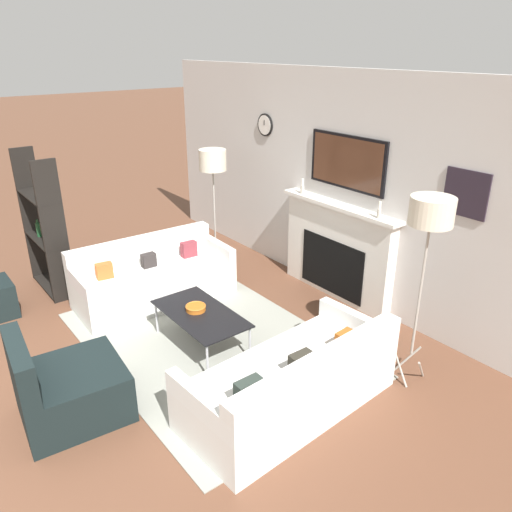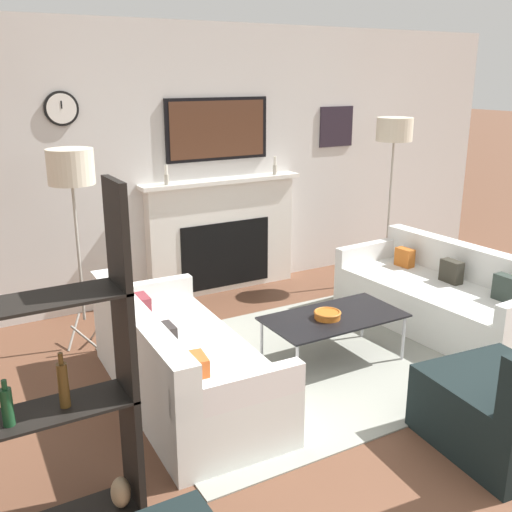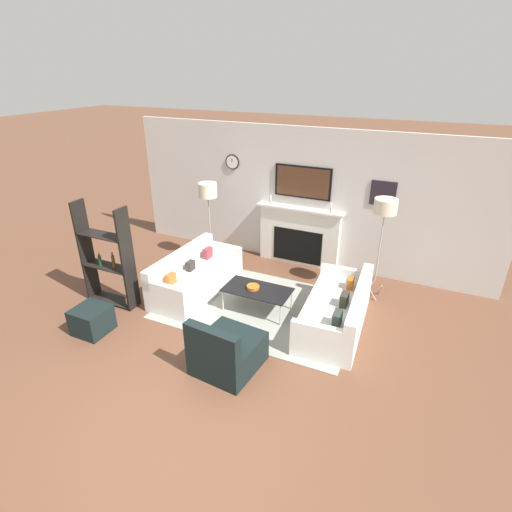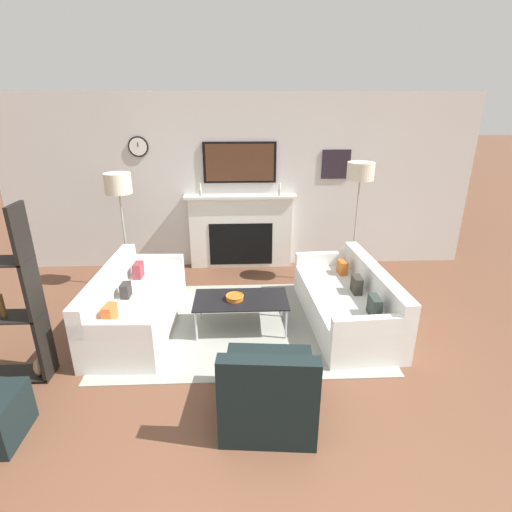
{
  "view_description": "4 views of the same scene",
  "coord_description": "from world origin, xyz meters",
  "px_view_note": "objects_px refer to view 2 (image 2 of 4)",
  "views": [
    {
      "loc": [
        3.86,
        0.03,
        2.94
      ],
      "look_at": [
        0.29,
        2.79,
        1.01
      ],
      "focal_mm": 35.0,
      "sensor_mm": 36.0,
      "label": 1
    },
    {
      "loc": [
        -2.71,
        -1.15,
        2.22
      ],
      "look_at": [
        -0.27,
        3.1,
        0.72
      ],
      "focal_mm": 42.0,
      "sensor_mm": 36.0,
      "label": 2
    },
    {
      "loc": [
        2.33,
        -2.8,
        3.7
      ],
      "look_at": [
        -0.22,
        2.69,
        0.79
      ],
      "focal_mm": 28.0,
      "sensor_mm": 36.0,
      "label": 3
    },
    {
      "loc": [
        -0.03,
        -1.87,
        2.58
      ],
      "look_at": [
        0.17,
        2.65,
        0.8
      ],
      "focal_mm": 28.0,
      "sensor_mm": 36.0,
      "label": 4
    }
  ],
  "objects_px": {
    "armchair": "(508,409)",
    "decorative_bowl": "(327,314)",
    "shelf_unit": "(37,392)",
    "floor_lamp_right": "(394,133)",
    "couch_left": "(179,364)",
    "floor_lamp_left": "(71,170)",
    "coffee_table": "(334,319)",
    "couch_right": "(443,299)"
  },
  "relations": [
    {
      "from": "coffee_table",
      "to": "floor_lamp_left",
      "type": "height_order",
      "value": "floor_lamp_left"
    },
    {
      "from": "couch_left",
      "to": "shelf_unit",
      "type": "xyz_separation_m",
      "value": [
        -1.07,
        -0.9,
        0.53
      ]
    },
    {
      "from": "couch_left",
      "to": "floor_lamp_right",
      "type": "distance_m",
      "value": 3.45
    },
    {
      "from": "couch_left",
      "to": "floor_lamp_left",
      "type": "height_order",
      "value": "floor_lamp_left"
    },
    {
      "from": "armchair",
      "to": "coffee_table",
      "type": "bearing_deg",
      "value": 98.61
    },
    {
      "from": "couch_left",
      "to": "decorative_bowl",
      "type": "distance_m",
      "value": 1.22
    },
    {
      "from": "coffee_table",
      "to": "decorative_bowl",
      "type": "xyz_separation_m",
      "value": [
        -0.07,
        -0.01,
        0.06
      ]
    },
    {
      "from": "floor_lamp_left",
      "to": "shelf_unit",
      "type": "distance_m",
      "value": 2.29
    },
    {
      "from": "decorative_bowl",
      "to": "coffee_table",
      "type": "bearing_deg",
      "value": 7.45
    },
    {
      "from": "decorative_bowl",
      "to": "shelf_unit",
      "type": "height_order",
      "value": "shelf_unit"
    },
    {
      "from": "couch_left",
      "to": "decorative_bowl",
      "type": "bearing_deg",
      "value": -5.26
    },
    {
      "from": "floor_lamp_right",
      "to": "floor_lamp_left",
      "type": "bearing_deg",
      "value": 180.0
    },
    {
      "from": "armchair",
      "to": "shelf_unit",
      "type": "relative_size",
      "value": 0.52
    },
    {
      "from": "coffee_table",
      "to": "floor_lamp_right",
      "type": "distance_m",
      "value": 2.44
    },
    {
      "from": "couch_left",
      "to": "armchair",
      "type": "xyz_separation_m",
      "value": [
        1.49,
        -1.55,
        0.0
      ]
    },
    {
      "from": "floor_lamp_left",
      "to": "couch_left",
      "type": "bearing_deg",
      "value": -72.85
    },
    {
      "from": "floor_lamp_left",
      "to": "floor_lamp_right",
      "type": "relative_size",
      "value": 0.93
    },
    {
      "from": "armchair",
      "to": "floor_lamp_left",
      "type": "relative_size",
      "value": 0.54
    },
    {
      "from": "armchair",
      "to": "decorative_bowl",
      "type": "relative_size",
      "value": 4.25
    },
    {
      "from": "couch_left",
      "to": "couch_right",
      "type": "relative_size",
      "value": 0.98
    },
    {
      "from": "couch_left",
      "to": "coffee_table",
      "type": "bearing_deg",
      "value": -4.55
    },
    {
      "from": "couch_right",
      "to": "floor_lamp_right",
      "type": "bearing_deg",
      "value": 72.83
    },
    {
      "from": "couch_left",
      "to": "coffee_table",
      "type": "xyz_separation_m",
      "value": [
        1.27,
        -0.1,
        0.11
      ]
    },
    {
      "from": "armchair",
      "to": "floor_lamp_right",
      "type": "height_order",
      "value": "floor_lamp_right"
    },
    {
      "from": "couch_right",
      "to": "shelf_unit",
      "type": "xyz_separation_m",
      "value": [
        -3.65,
        -0.9,
        0.54
      ]
    },
    {
      "from": "floor_lamp_left",
      "to": "floor_lamp_right",
      "type": "distance_m",
      "value": 3.31
    },
    {
      "from": "coffee_table",
      "to": "floor_lamp_right",
      "type": "height_order",
      "value": "floor_lamp_right"
    },
    {
      "from": "couch_right",
      "to": "couch_left",
      "type": "bearing_deg",
      "value": 179.99
    },
    {
      "from": "floor_lamp_left",
      "to": "floor_lamp_right",
      "type": "height_order",
      "value": "floor_lamp_right"
    },
    {
      "from": "floor_lamp_left",
      "to": "couch_right",
      "type": "bearing_deg",
      "value": -21.57
    },
    {
      "from": "shelf_unit",
      "to": "couch_right",
      "type": "bearing_deg",
      "value": 13.79
    },
    {
      "from": "armchair",
      "to": "shelf_unit",
      "type": "height_order",
      "value": "shelf_unit"
    },
    {
      "from": "armchair",
      "to": "decorative_bowl",
      "type": "xyz_separation_m",
      "value": [
        -0.29,
        1.44,
        0.16
      ]
    },
    {
      "from": "shelf_unit",
      "to": "floor_lamp_right",
      "type": "bearing_deg",
      "value": 27.18
    },
    {
      "from": "floor_lamp_left",
      "to": "floor_lamp_right",
      "type": "xyz_separation_m",
      "value": [
        3.3,
        0.0,
        0.13
      ]
    },
    {
      "from": "floor_lamp_right",
      "to": "shelf_unit",
      "type": "bearing_deg",
      "value": -152.82
    },
    {
      "from": "armchair",
      "to": "decorative_bowl",
      "type": "height_order",
      "value": "armchair"
    },
    {
      "from": "coffee_table",
      "to": "shelf_unit",
      "type": "xyz_separation_m",
      "value": [
        -2.34,
        -0.8,
        0.42
      ]
    },
    {
      "from": "armchair",
      "to": "floor_lamp_right",
      "type": "relative_size",
      "value": 0.5
    },
    {
      "from": "couch_left",
      "to": "couch_right",
      "type": "bearing_deg",
      "value": -0.01
    },
    {
      "from": "couch_left",
      "to": "shelf_unit",
      "type": "bearing_deg",
      "value": -140.0
    },
    {
      "from": "floor_lamp_right",
      "to": "shelf_unit",
      "type": "height_order",
      "value": "floor_lamp_right"
    }
  ]
}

